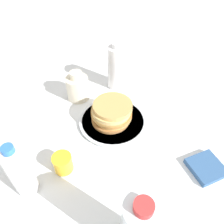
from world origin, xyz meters
The scene contains 8 objects.
ground_plane centered at (0.00, 0.00, 0.00)m, with size 4.00×4.00×0.00m, color white.
plate centered at (0.00, -0.01, 0.01)m, with size 0.26×0.26×0.01m.
pancake_stack centered at (0.00, -0.01, 0.05)m, with size 0.16×0.16×0.08m.
juice_glass centered at (-0.15, -0.22, 0.03)m, with size 0.06×0.06×0.06m.
cream_jug centered at (-0.15, 0.14, 0.06)m, with size 0.09×0.09×0.13m.
water_bottle_near centered at (0.01, 0.23, 0.10)m, with size 0.08×0.08×0.21m.
water_bottle_mid centered at (-0.25, -0.29, 0.10)m, with size 0.06×0.06×0.21m.
napkin centered at (0.31, -0.21, 0.01)m, with size 0.13×0.13×0.02m.
Camera 1 is at (0.01, -0.60, 0.63)m, focal length 35.00 mm.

